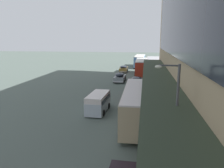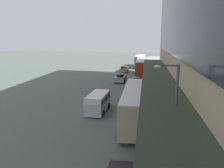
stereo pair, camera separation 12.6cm
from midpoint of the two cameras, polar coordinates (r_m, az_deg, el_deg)
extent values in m
cube|color=#2A3727|center=(8.28, 18.07, -18.48)|extent=(3.20, 72.00, 0.24)
cube|color=#B32D1B|center=(47.10, 7.98, 4.47)|extent=(2.57, 10.57, 2.83)
cube|color=black|center=(47.06, 7.99, 4.88)|extent=(2.61, 9.73, 1.25)
cube|color=silver|center=(46.94, 8.03, 6.24)|extent=(2.47, 10.57, 0.12)
cube|color=black|center=(52.26, 8.09, 6.46)|extent=(1.27, 0.07, 0.36)
cylinder|color=black|center=(50.85, 6.57, 3.60)|extent=(0.25, 1.00, 1.00)
cylinder|color=black|center=(50.83, 9.42, 3.51)|extent=(0.25, 1.00, 1.00)
cylinder|color=black|center=(44.07, 6.23, 2.35)|extent=(0.25, 1.00, 1.00)
cylinder|color=black|center=(44.04, 9.52, 2.25)|extent=(0.25, 1.00, 1.00)
cylinder|color=black|center=(46.52, 6.36, 2.84)|extent=(0.25, 1.00, 1.00)
cylinder|color=black|center=(46.49, 9.48, 2.75)|extent=(0.25, 1.00, 1.00)
cube|color=tan|center=(20.39, 6.60, -5.29)|extent=(2.57, 10.44, 2.68)
cube|color=black|center=(20.30, 6.63, -4.42)|extent=(2.60, 9.61, 1.18)
cube|color=silver|center=(20.03, 6.70, -1.49)|extent=(2.47, 10.44, 0.12)
cube|color=black|center=(25.22, 7.00, 0.55)|extent=(1.22, 0.08, 0.36)
cylinder|color=black|center=(24.17, 3.88, -5.45)|extent=(0.26, 1.00, 1.00)
cylinder|color=black|center=(24.13, 9.68, -5.63)|extent=(0.26, 1.00, 1.00)
cylinder|color=black|center=(17.84, 2.22, -11.83)|extent=(0.26, 1.00, 1.00)
cylinder|color=black|center=(17.79, 10.23, -12.10)|extent=(0.26, 1.00, 1.00)
cube|color=#3E648F|center=(60.63, 7.49, 6.02)|extent=(2.90, 10.31, 2.70)
cube|color=black|center=(60.60, 7.50, 6.32)|extent=(2.91, 9.49, 1.19)
cube|color=silver|center=(60.51, 7.52, 7.34)|extent=(2.80, 10.30, 0.12)
cube|color=black|center=(65.66, 7.80, 7.41)|extent=(1.26, 0.11, 0.36)
cylinder|color=black|center=(64.29, 6.53, 5.29)|extent=(0.29, 1.01, 1.00)
cylinder|color=black|center=(64.15, 8.78, 5.21)|extent=(0.29, 1.01, 1.00)
cylinder|color=black|center=(57.72, 6.01, 4.57)|extent=(0.29, 1.01, 1.00)
cylinder|color=black|center=(57.56, 8.51, 4.49)|extent=(0.29, 1.01, 1.00)
cube|color=#A41721|center=(29.16, 5.81, -2.26)|extent=(2.02, 4.56, 0.78)
ellipsoid|color=#1E232D|center=(28.80, 5.79, -1.13)|extent=(1.71, 2.53, 0.54)
cube|color=silver|center=(31.44, 6.19, -1.69)|extent=(1.75, 0.19, 0.14)
cube|color=silver|center=(27.02, 5.33, -3.91)|extent=(1.75, 0.19, 0.14)
sphere|color=silver|center=(31.39, 5.28, -1.14)|extent=(0.18, 0.18, 0.18)
sphere|color=silver|center=(31.31, 7.12, -1.22)|extent=(0.18, 0.18, 0.18)
cylinder|color=black|center=(30.67, 4.33, -2.09)|extent=(0.17, 0.65, 0.64)
cylinder|color=black|center=(30.52, 7.76, -2.24)|extent=(0.17, 0.65, 0.64)
cylinder|color=black|center=(27.99, 3.65, -3.43)|extent=(0.17, 0.65, 0.64)
cylinder|color=black|center=(27.83, 7.40, -3.60)|extent=(0.17, 0.65, 0.64)
cube|color=olive|center=(51.41, 3.23, 3.86)|extent=(1.95, 4.77, 0.77)
ellipsoid|color=#1E232D|center=(51.09, 3.22, 4.53)|extent=(1.67, 2.64, 0.56)
cube|color=silver|center=(53.82, 3.40, 3.96)|extent=(1.72, 0.17, 0.14)
cube|color=silver|center=(49.06, 3.03, 3.21)|extent=(1.72, 0.17, 0.14)
sphere|color=silver|center=(53.78, 2.87, 4.27)|extent=(0.18, 0.18, 0.18)
sphere|color=silver|center=(53.72, 3.93, 4.24)|extent=(0.18, 0.18, 0.18)
cylinder|color=black|center=(52.96, 2.35, 3.79)|extent=(0.16, 0.64, 0.64)
cylinder|color=black|center=(52.84, 4.31, 3.75)|extent=(0.16, 0.64, 0.64)
cylinder|color=black|center=(50.07, 2.08, 3.33)|extent=(0.16, 0.64, 0.64)
cylinder|color=black|center=(49.95, 4.14, 3.29)|extent=(0.16, 0.64, 0.64)
cube|color=gray|center=(39.65, 2.24, 1.52)|extent=(1.96, 4.33, 0.78)
ellipsoid|color=#1E232D|center=(39.33, 2.20, 2.46)|extent=(1.68, 2.40, 0.66)
cube|color=silver|center=(41.83, 2.66, 1.73)|extent=(1.75, 0.17, 0.14)
cube|color=silver|center=(37.57, 1.75, 0.58)|extent=(1.75, 0.17, 0.14)
sphere|color=silver|center=(41.82, 1.98, 2.13)|extent=(0.18, 0.18, 0.18)
sphere|color=silver|center=(41.69, 3.35, 2.09)|extent=(0.18, 0.18, 0.18)
cylinder|color=black|center=(41.13, 1.23, 1.49)|extent=(0.16, 0.64, 0.64)
cylinder|color=black|center=(40.88, 3.77, 1.41)|extent=(0.16, 0.64, 0.64)
cylinder|color=black|center=(38.56, 0.60, 0.80)|extent=(0.16, 0.64, 0.64)
cylinder|color=black|center=(38.29, 3.31, 0.71)|extent=(0.16, 0.64, 0.64)
sphere|color=silver|center=(13.10, 1.58, -20.47)|extent=(0.18, 0.18, 0.18)
sphere|color=silver|center=(13.01, 5.75, -20.76)|extent=(0.18, 0.18, 0.18)
cube|color=gray|center=(36.64, 6.70, 0.62)|extent=(1.90, 4.10, 0.80)
ellipsoid|color=#1E232D|center=(36.33, 6.72, 1.54)|extent=(1.61, 2.28, 0.52)
cube|color=silver|center=(38.71, 6.66, 0.84)|extent=(1.63, 0.20, 0.14)
cube|color=silver|center=(34.67, 6.71, -0.44)|extent=(1.63, 0.20, 0.14)
sphere|color=silver|center=(38.63, 5.98, 1.28)|extent=(0.18, 0.18, 0.18)
sphere|color=silver|center=(38.64, 7.37, 1.25)|extent=(0.18, 0.18, 0.18)
cylinder|color=black|center=(37.92, 5.38, 0.57)|extent=(0.17, 0.65, 0.64)
cylinder|color=black|center=(37.94, 7.97, 0.51)|extent=(0.17, 0.65, 0.64)
cylinder|color=black|center=(35.47, 5.32, -0.21)|extent=(0.17, 0.65, 0.64)
cylinder|color=black|center=(35.50, 8.08, -0.27)|extent=(0.17, 0.65, 0.64)
cube|color=#B3BECB|center=(23.31, -3.52, -5.43)|extent=(1.96, 4.38, 1.29)
cube|color=silver|center=(23.09, -3.54, -3.57)|extent=(1.92, 4.29, 0.83)
cube|color=black|center=(23.11, -3.54, -3.79)|extent=(1.98, 3.95, 0.41)
ellipsoid|color=#B3BECB|center=(25.22, -2.28, -3.76)|extent=(1.64, 0.68, 1.11)
cylinder|color=black|center=(24.81, -4.71, -5.44)|extent=(0.19, 0.65, 0.64)
cylinder|color=black|center=(24.39, -0.74, -5.71)|extent=(0.19, 0.65, 0.64)
cylinder|color=black|center=(22.55, -6.50, -7.26)|extent=(0.19, 0.65, 0.64)
cylinder|color=black|center=(22.09, -2.14, -7.60)|extent=(0.19, 0.65, 0.64)
cylinder|color=#4C4C51|center=(13.98, 16.52, -7.38)|extent=(0.16, 0.16, 6.04)
cylinder|color=#4C4C51|center=(13.26, 14.68, 4.69)|extent=(1.20, 0.10, 0.10)
ellipsoid|color=silver|center=(13.22, 12.07, 4.45)|extent=(0.44, 0.28, 0.20)
camera|label=1|loc=(0.06, -89.87, 0.03)|focal=35.00mm
camera|label=2|loc=(0.06, 90.13, -0.03)|focal=35.00mm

